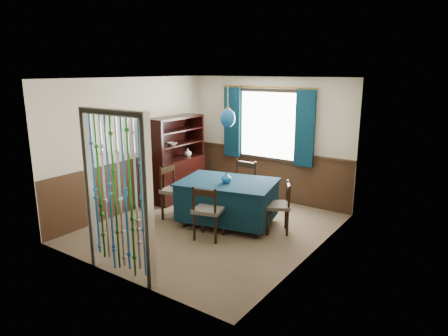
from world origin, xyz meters
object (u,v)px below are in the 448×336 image
Objects in this scene: vase_table at (226,178)px; vase_sideboard at (188,152)px; chair_right at (279,206)px; bowl_shelf at (172,144)px; sideboard at (177,170)px; chair_near at (208,211)px; chair_left at (176,190)px; pendant_lamp at (228,118)px; dining_table at (227,199)px; chair_far at (241,186)px.

vase_sideboard reaches higher than vase_table.
bowl_shelf reaches higher than chair_right.
sideboard is (-2.57, 0.41, 0.14)m from chair_right.
bowl_shelf is at bearing 132.73° from chair_near.
chair_right is 0.50× the size of sideboard.
vase_table is at bearing 92.51° from chair_left.
vase_sideboard reaches higher than chair_left.
chair_right is at bearing 19.33° from vase_table.
dining_table is at bearing 63.43° from pendant_lamp.
chair_far is at bearing 130.78° from chair_left.
vase_sideboard is (-2.51, 0.69, 0.50)m from chair_right.
bowl_shelf is 0.53m from vase_sideboard.
bowl_shelf is (-1.62, 0.42, 0.75)m from dining_table.
chair_left is 5.28× the size of vase_sideboard.
chair_left is at bearing -45.81° from bowl_shelf.
pendant_lamp is at bearing 98.60° from chair_left.
dining_table is 1.87× the size of chair_left.
vase_sideboard is at bearing 151.25° from pendant_lamp.
pendant_lamp is at bearing 114.12° from vase_table.
vase_table is at bearing 78.70° from chair_right.
vase_table is 1.78m from bowl_shelf.
bowl_shelf reaches higher than chair_left.
chair_near is at bearing 101.30° from chair_far.
chair_near is (0.10, -0.70, 0.03)m from dining_table.
bowl_shelf is (-1.66, 0.51, 0.34)m from vase_table.
vase_sideboard is at bearing 77.70° from sideboard.
chair_right is at bearing 157.94° from chair_far.
chair_near is 1.13m from chair_left.
chair_left is at bearing 49.63° from chair_far.
chair_near is 0.91× the size of chair_far.
sideboard is at bearing 157.74° from vase_table.
pendant_lamp reaches higher than chair_far.
dining_table is 0.71m from chair_near.
sideboard is 2.19m from pendant_lamp.
dining_table is 10.74× the size of vase_table.
sideboard reaches higher than dining_table.
vase_table is 0.82× the size of bowl_shelf.
chair_left is at bearing -59.99° from vase_sideboard.
chair_right is 1.68m from pendant_lamp.
chair_near is 1.12× the size of pendant_lamp.
chair_left is 1.18m from bowl_shelf.
dining_table is 9.88× the size of vase_sideboard.
pendant_lamp is at bearing 103.07° from chair_far.
chair_far is at bearing 88.65° from dining_table.
pendant_lamp reaches higher than vase_sideboard.
sideboard is 8.28× the size of bowl_shelf.
dining_table is 0.99m from chair_left.
chair_left reaches higher than vase_table.
vase_sideboard is (0.06, 0.28, 0.35)m from sideboard.
dining_table is 2.29× the size of pendant_lamp.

